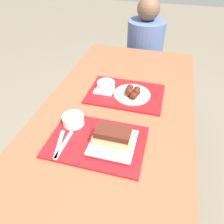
{
  "coord_description": "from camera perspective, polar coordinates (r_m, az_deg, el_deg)",
  "views": [
    {
      "loc": [
        0.22,
        -0.81,
        1.53
      ],
      "look_at": [
        -0.01,
        0.02,
        0.82
      ],
      "focal_mm": 35.0,
      "sensor_mm": 36.0,
      "label": 1
    }
  ],
  "objects": [
    {
      "name": "plastic_fork_near",
      "position": [
        1.02,
        -13.62,
        -8.08
      ],
      "size": [
        0.06,
        0.17,
        0.0
      ],
      "color": "white",
      "rests_on": "tray_near"
    },
    {
      "name": "person_seated_across",
      "position": [
        2.13,
        8.66,
        17.35
      ],
      "size": [
        0.33,
        0.33,
        0.67
      ],
      "color": "#4C6093",
      "rests_on": "picnic_bench_far"
    },
    {
      "name": "ground_plane",
      "position": [
        1.74,
        -0.01,
        -21.68
      ],
      "size": [
        12.0,
        12.0,
        0.0
      ],
      "primitive_type": "plane",
      "color": "#706656"
    },
    {
      "name": "picnic_bench_far",
      "position": [
        2.28,
        7.63,
        9.09
      ],
      "size": [
        0.79,
        0.28,
        0.46
      ],
      "color": "brown",
      "rests_on": "ground_plane"
    },
    {
      "name": "plastic_knife_near",
      "position": [
        1.02,
        -12.5,
        -8.36
      ],
      "size": [
        0.02,
        0.17,
        0.0
      ],
      "color": "white",
      "rests_on": "tray_near"
    },
    {
      "name": "wings_plate_far",
      "position": [
        1.28,
        5.26,
        5.05
      ],
      "size": [
        0.22,
        0.22,
        0.06
      ],
      "color": "beige",
      "rests_on": "tray_far"
    },
    {
      "name": "brisket_sandwich_plate",
      "position": [
        0.97,
        0.25,
        -6.99
      ],
      "size": [
        0.2,
        0.2,
        0.09
      ],
      "color": "beige",
      "rests_on": "tray_near"
    },
    {
      "name": "napkin_far",
      "position": [
        1.32,
        -2.14,
        5.53
      ],
      "size": [
        0.11,
        0.08,
        0.01
      ],
      "color": "white",
      "rests_on": "tray_far"
    },
    {
      "name": "bowl_coleslaw_near",
      "position": [
        1.09,
        -10.09,
        -1.91
      ],
      "size": [
        0.11,
        0.11,
        0.05
      ],
      "color": "white",
      "rests_on": "tray_near"
    },
    {
      "name": "tray_far",
      "position": [
        1.31,
        3.53,
        4.78
      ],
      "size": [
        0.44,
        0.31,
        0.01
      ],
      "color": "#B21419",
      "rests_on": "picnic_table"
    },
    {
      "name": "tray_near",
      "position": [
        1.02,
        -4.0,
        -7.76
      ],
      "size": [
        0.44,
        0.31,
        0.01
      ],
      "color": "#B21419",
      "rests_on": "picnic_table"
    },
    {
      "name": "picnic_table",
      "position": [
        1.19,
        -0.01,
        -5.62
      ],
      "size": [
        0.83,
        1.86,
        0.78
      ],
      "color": "brown",
      "rests_on": "ground_plane"
    },
    {
      "name": "bowl_coleslaw_far",
      "position": [
        1.33,
        -1.57,
        7.0
      ],
      "size": [
        0.11,
        0.11,
        0.05
      ],
      "color": "white",
      "rests_on": "tray_far"
    }
  ]
}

